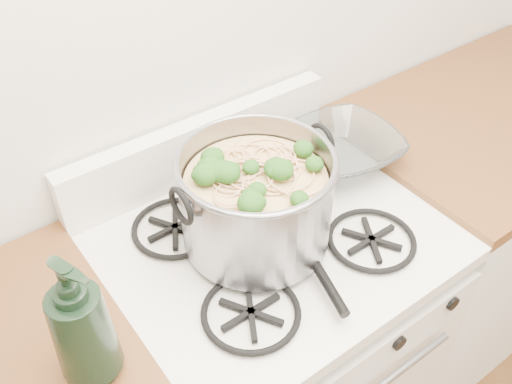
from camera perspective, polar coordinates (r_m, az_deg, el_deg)
name	(u,v)px	position (r m, az deg, el deg)	size (l,w,h in m)	color
gas_range	(270,351)	(1.69, 1.40, -15.64)	(0.76, 0.66, 0.92)	white
counter_right	(468,217)	(2.14, 20.41, -2.40)	(1.00, 0.65, 0.92)	silver
stock_pot	(256,201)	(1.22, 0.00, -0.89)	(0.37, 0.34, 0.23)	gray
spatula	(294,228)	(1.30, 3.83, -3.63)	(0.29, 0.31, 0.02)	black
glass_bowl	(343,154)	(1.52, 8.66, 3.79)	(0.11, 0.11, 0.03)	white
bottle	(80,322)	(1.01, -17.21, -12.30)	(0.11, 0.11, 0.29)	black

